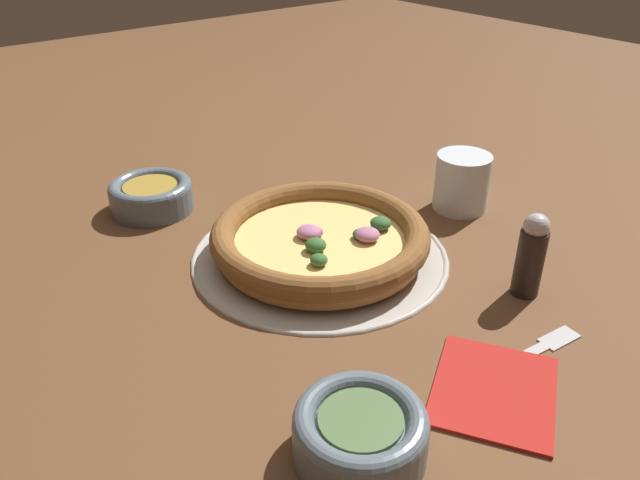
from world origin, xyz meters
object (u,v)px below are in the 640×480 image
napkin (494,389)px  fork (525,355)px  pizza_tray (320,254)px  drinking_cup (462,182)px  pepper_shaker (531,255)px  pizza (320,238)px  bowl_far (360,432)px  bowl_near (151,194)px

napkin → fork: (-0.01, 0.07, -0.00)m
pizza_tray → drinking_cup: bearing=85.2°
pizza_tray → drinking_cup: 0.25m
pizza_tray → pepper_shaker: 0.26m
fork → pizza: bearing=104.2°
drinking_cup → fork: 0.34m
pizza → pepper_shaker: bearing=32.5°
bowl_far → pizza: bearing=147.1°
pizza_tray → fork: (0.28, 0.04, -0.00)m
bowl_far → napkin: 0.15m
bowl_near → pepper_shaker: 0.53m
pizza_tray → pepper_shaker: pepper_shaker is taller
pizza → bowl_far: 0.32m
drinking_cup → fork: drinking_cup is taller
fork → drinking_cup: bearing=57.9°
bowl_near → pepper_shaker: size_ratio=1.15×
fork → bowl_far: bearing=-177.3°
drinking_cup → pepper_shaker: 0.22m
bowl_far → drinking_cup: (-0.25, 0.42, 0.02)m
napkin → pepper_shaker: size_ratio=1.64×
fork → pizza_tray: bearing=104.3°
napkin → bowl_near: bearing=-171.4°
pizza_tray → bowl_near: bowl_near is taller
bowl_near → napkin: (0.56, 0.08, -0.02)m
bowl_far → fork: (0.01, 0.22, -0.02)m
pizza → pepper_shaker: (0.21, 0.14, 0.02)m
pizza → drinking_cup: size_ratio=3.35×
pepper_shaker → bowl_near: bearing=-152.6°
pizza → pepper_shaker: 0.25m
bowl_near → fork: bearing=15.4°
bowl_far → drinking_cup: 0.49m
pizza_tray → napkin: bearing=-4.9°
drinking_cup → napkin: drinking_cup is taller
napkin → fork: 0.07m
drinking_cup → bowl_near: bearing=-128.1°
pizza → bowl_near: 0.28m
pizza_tray → napkin: 0.30m
pizza_tray → drinking_cup: size_ratio=3.98×
pepper_shaker → bowl_far: bearing=-79.6°
bowl_near → pizza: bearing=22.8°
bowl_far → bowl_near: bearing=172.9°
pizza → bowl_near: bearing=-157.2°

